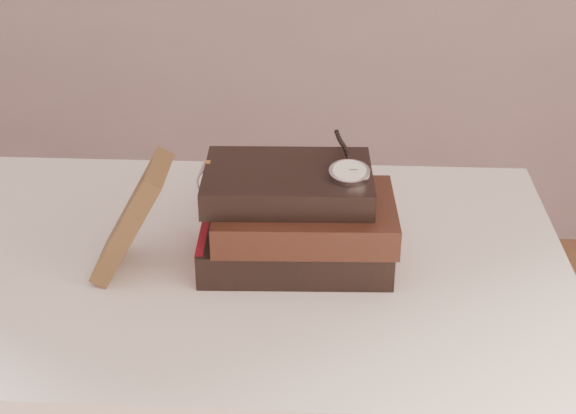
{
  "coord_description": "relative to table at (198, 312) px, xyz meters",
  "views": [
    {
      "loc": [
        0.18,
        -0.61,
        1.34
      ],
      "look_at": [
        0.13,
        0.35,
        0.82
      ],
      "focal_mm": 52.44,
      "sensor_mm": 36.0,
      "label": 1
    }
  ],
  "objects": [
    {
      "name": "pocket_watch",
      "position": [
        0.2,
        -0.0,
        0.22
      ],
      "size": [
        0.05,
        0.15,
        0.02
      ],
      "color": "silver",
      "rests_on": "book_stack"
    },
    {
      "name": "journal",
      "position": [
        -0.07,
        -0.04,
        0.17
      ],
      "size": [
        0.1,
        0.1,
        0.15
      ],
      "primitive_type": "cube",
      "rotation": [
        0.0,
        0.52,
        0.02
      ],
      "color": "#3B2916",
      "rests_on": "table"
    },
    {
      "name": "table",
      "position": [
        0.0,
        0.0,
        0.0
      ],
      "size": [
        1.0,
        0.6,
        0.75
      ],
      "color": "silver",
      "rests_on": "ground"
    },
    {
      "name": "eyeglasses",
      "position": [
        0.05,
        0.09,
        0.16
      ],
      "size": [
        0.11,
        0.12,
        0.05
      ],
      "color": "silver",
      "rests_on": "book_stack"
    },
    {
      "name": "book_stack",
      "position": [
        0.14,
        0.0,
        0.15
      ],
      "size": [
        0.26,
        0.18,
        0.12
      ],
      "color": "black",
      "rests_on": "table"
    }
  ]
}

